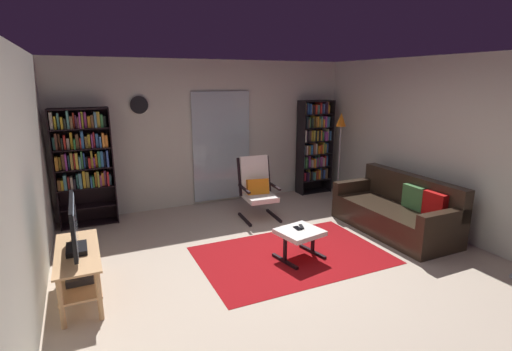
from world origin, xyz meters
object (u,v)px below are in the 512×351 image
object	(u,v)px
leather_sofa	(397,212)
ottoman	(300,235)
tv_stand	(79,268)
wall_clock	(139,105)
tv_remote	(301,227)
television	(74,228)
bookshelf_near_sofa	(314,143)
floor_lamp_by_shelf	(341,131)
bookshelf_near_tv	(83,158)
cell_phone	(298,228)
lounge_armchair	(257,186)

from	to	relation	value
leather_sofa	ottoman	distance (m)	1.83
tv_stand	wall_clock	size ratio (longest dim) A/B	3.96
tv_stand	leather_sofa	xyz separation A→B (m)	(4.40, -0.00, -0.04)
tv_remote	wall_clock	distance (m)	3.36
television	bookshelf_near_sofa	size ratio (longest dim) A/B	0.47
leather_sofa	floor_lamp_by_shelf	xyz separation A→B (m)	(0.17, 1.71, 1.02)
bookshelf_near_tv	tv_remote	bearing A→B (deg)	-43.91
floor_lamp_by_shelf	leather_sofa	bearing A→B (deg)	-95.60
tv_stand	leather_sofa	size ratio (longest dim) A/B	0.60
cell_phone	lounge_armchair	bearing A→B (deg)	86.94
lounge_armchair	ottoman	distance (m)	1.65
bookshelf_near_tv	bookshelf_near_sofa	xyz separation A→B (m)	(4.25, 0.04, -0.06)
lounge_armchair	floor_lamp_by_shelf	xyz separation A→B (m)	(1.83, 0.24, 0.79)
bookshelf_near_sofa	ottoman	distance (m)	3.18
floor_lamp_by_shelf	ottoman	bearing A→B (deg)	-136.68
tv_stand	ottoman	distance (m)	2.58
television	bookshelf_near_tv	distance (m)	2.29
lounge_armchair	tv_remote	xyz separation A→B (m)	(-0.09, -1.56, -0.14)
tv_remote	wall_clock	xyz separation A→B (m)	(-1.56, 2.60, 1.45)
television	bookshelf_near_sofa	xyz separation A→B (m)	(4.41, 2.31, 0.23)
bookshelf_near_tv	ottoman	size ratio (longest dim) A/B	3.06
lounge_armchair	ottoman	world-z (taller)	lounge_armchair
television	leather_sofa	world-z (taller)	television
tv_stand	floor_lamp_by_shelf	bearing A→B (deg)	20.44
cell_phone	ottoman	bearing A→B (deg)	-85.48
tv_stand	lounge_armchair	distance (m)	3.11
lounge_armchair	floor_lamp_by_shelf	bearing A→B (deg)	7.56
television	wall_clock	size ratio (longest dim) A/B	3.02
ottoman	tv_remote	bearing A→B (deg)	46.12
leather_sofa	wall_clock	size ratio (longest dim) A/B	6.55
television	cell_phone	size ratio (longest dim) A/B	6.25
television	floor_lamp_by_shelf	xyz separation A→B (m)	(4.56, 1.68, 0.54)
ottoman	leather_sofa	bearing A→B (deg)	5.31
wall_clock	leather_sofa	bearing A→B (deg)	-37.01
ottoman	tv_remote	size ratio (longest dim) A/B	4.18
tv_remote	floor_lamp_by_shelf	world-z (taller)	floor_lamp_by_shelf
ottoman	cell_phone	bearing A→B (deg)	91.74
cell_phone	floor_lamp_by_shelf	bearing A→B (deg)	45.28
television	lounge_armchair	bearing A→B (deg)	27.76
television	leather_sofa	size ratio (longest dim) A/B	0.46
tv_stand	television	size ratio (longest dim) A/B	1.31
bookshelf_near_sofa	lounge_armchair	xyz separation A→B (m)	(-1.67, -0.87, -0.47)
bookshelf_near_tv	lounge_armchair	xyz separation A→B (m)	(2.58, -0.83, -0.54)
bookshelf_near_sofa	tv_stand	bearing A→B (deg)	-152.13
bookshelf_near_sofa	cell_phone	size ratio (longest dim) A/B	13.28
cell_phone	bookshelf_near_sofa	bearing A→B (deg)	56.01
television	lounge_armchair	distance (m)	3.10
bookshelf_near_sofa	bookshelf_near_tv	bearing A→B (deg)	-179.42
bookshelf_near_sofa	lounge_armchair	world-z (taller)	bookshelf_near_sofa
tv_remote	bookshelf_near_tv	bearing A→B (deg)	154.10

